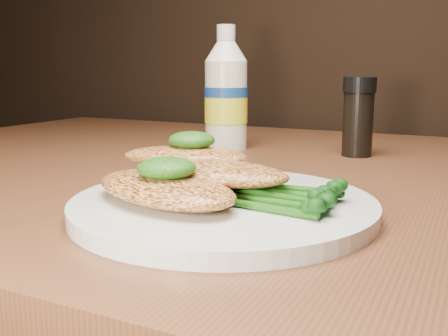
% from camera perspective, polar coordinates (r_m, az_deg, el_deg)
% --- Properties ---
extents(plate, '(0.26, 0.26, 0.01)m').
position_cam_1_polar(plate, '(0.44, -0.08, -4.21)').
color(plate, white).
rests_on(plate, dining_table).
extents(chicken_front, '(0.16, 0.12, 0.02)m').
position_cam_1_polar(chicken_front, '(0.42, -6.60, -2.26)').
color(chicken_front, '#F6954E').
rests_on(chicken_front, plate).
extents(chicken_mid, '(0.14, 0.07, 0.02)m').
position_cam_1_polar(chicken_mid, '(0.45, -1.05, -0.48)').
color(chicken_mid, '#F6954E').
rests_on(chicken_mid, plate).
extents(chicken_back, '(0.13, 0.09, 0.02)m').
position_cam_1_polar(chicken_back, '(0.49, -4.32, 1.28)').
color(chicken_back, '#F6954E').
rests_on(chicken_back, plate).
extents(pesto_front, '(0.06, 0.06, 0.02)m').
position_cam_1_polar(pesto_front, '(0.42, -6.38, -0.02)').
color(pesto_front, black).
rests_on(pesto_front, chicken_front).
extents(pesto_back, '(0.06, 0.05, 0.02)m').
position_cam_1_polar(pesto_back, '(0.49, -3.60, 3.09)').
color(pesto_back, black).
rests_on(pesto_back, chicken_back).
extents(broccolini_bundle, '(0.14, 0.11, 0.02)m').
position_cam_1_polar(broccolini_bundle, '(0.42, 6.08, -2.60)').
color(broccolini_bundle, '#1E5913').
rests_on(broccolini_bundle, plate).
extents(mayo_bottle, '(0.07, 0.07, 0.18)m').
position_cam_1_polar(mayo_bottle, '(0.78, 0.23, 8.83)').
color(mayo_bottle, white).
rests_on(mayo_bottle, dining_table).
extents(pepper_grinder, '(0.05, 0.05, 0.11)m').
position_cam_1_polar(pepper_grinder, '(0.74, 14.61, 5.48)').
color(pepper_grinder, black).
rests_on(pepper_grinder, dining_table).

